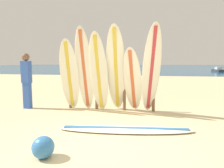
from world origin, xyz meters
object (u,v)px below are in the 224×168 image
(surfboard_leaning_left, at_px, (84,70))
(beach_ball, at_px, (43,147))
(surfboard_rack, at_px, (110,90))
(surfboard_lying_on_sand, at_px, (125,129))
(surfboard_leaning_center, at_px, (116,70))
(beachgoer_standing, at_px, (27,78))
(small_boat_offshore, at_px, (218,70))
(surfboard_leaning_center_left, at_px, (99,73))
(surfboard_leaning_center_right, at_px, (133,81))
(surfboard_leaning_far_left, at_px, (69,75))
(surfboard_leaning_right, at_px, (151,70))

(surfboard_leaning_left, relative_size, beach_ball, 7.24)
(surfboard_rack, relative_size, surfboard_lying_on_sand, 0.92)
(surfboard_leaning_left, distance_m, surfboard_leaning_center, 0.96)
(beachgoer_standing, xyz_separation_m, small_boat_offshore, (14.53, 26.15, -0.70))
(surfboard_leaning_center, relative_size, beachgoer_standing, 1.42)
(surfboard_leaning_center_left, relative_size, small_boat_offshore, 0.79)
(surfboard_lying_on_sand, relative_size, beach_ball, 8.59)
(surfboard_leaning_left, bearing_deg, surfboard_leaning_center, -1.78)
(surfboard_rack, relative_size, surfboard_leaning_left, 1.09)
(beach_ball, bearing_deg, surfboard_leaning_center_right, 68.37)
(surfboard_lying_on_sand, relative_size, beachgoer_standing, 1.69)
(surfboard_leaning_left, distance_m, surfboard_lying_on_sand, 2.41)
(surfboard_leaning_center_left, height_order, surfboard_lying_on_sand, surfboard_leaning_center_left)
(surfboard_leaning_center_left, distance_m, surfboard_lying_on_sand, 2.04)
(surfboard_leaning_left, relative_size, surfboard_leaning_center, 1.00)
(surfboard_leaning_left, xyz_separation_m, surfboard_leaning_center_left, (0.46, -0.12, -0.09))
(surfboard_leaning_far_left, relative_size, surfboard_leaning_center, 0.86)
(surfboard_leaning_center_right, relative_size, beachgoer_standing, 1.08)
(beach_ball, bearing_deg, surfboard_leaning_center, 76.55)
(surfboard_rack, xyz_separation_m, surfboard_leaning_center_right, (0.69, -0.26, 0.32))
(surfboard_leaning_center_left, height_order, beach_ball, surfboard_leaning_center_left)
(beachgoer_standing, bearing_deg, surfboard_leaning_center_left, -2.99)
(small_boat_offshore, bearing_deg, surfboard_rack, -114.68)
(surfboard_leaning_left, distance_m, surfboard_leaning_center_right, 1.46)
(surfboard_leaning_center, relative_size, beach_ball, 7.22)
(surfboard_rack, relative_size, surfboard_leaning_center_left, 1.17)
(surfboard_rack, height_order, surfboard_leaning_center_right, surfboard_leaning_center_right)
(beach_ball, bearing_deg, surfboard_leaning_far_left, 103.62)
(surfboard_leaning_center_right, xyz_separation_m, beach_ball, (-1.17, -2.96, -0.77))
(surfboard_leaning_center_left, bearing_deg, small_boat_offshore, 65.13)
(surfboard_leaning_right, relative_size, small_boat_offshore, 0.85)
(surfboard_rack, bearing_deg, surfboard_leaning_center, -52.27)
(surfboard_rack, xyz_separation_m, surfboard_leaning_center, (0.22, -0.28, 0.61))
(surfboard_leaning_center_left, relative_size, beach_ball, 6.74)
(surfboard_leaning_left, height_order, surfboard_leaning_center_right, surfboard_leaning_left)
(surfboard_leaning_far_left, distance_m, surfboard_leaning_left, 0.49)
(beachgoer_standing, bearing_deg, surfboard_leaning_center, -0.61)
(surfboard_rack, distance_m, beachgoer_standing, 2.66)
(surfboard_leaning_center_left, distance_m, surfboard_leaning_right, 1.49)
(beachgoer_standing, bearing_deg, surfboard_leaning_left, -0.02)
(surfboard_leaning_far_left, height_order, surfboard_leaning_center_right, surfboard_leaning_far_left)
(surfboard_leaning_center, distance_m, beach_ball, 3.20)
(surfboard_leaning_right, height_order, surfboard_lying_on_sand, surfboard_leaning_right)
(surfboard_leaning_center_left, distance_m, beach_ball, 3.02)
(surfboard_lying_on_sand, xyz_separation_m, small_boat_offshore, (11.26, 27.72, 0.22))
(surfboard_leaning_center_left, height_order, surfboard_leaning_center, surfboard_leaning_center)
(surfboard_leaning_right, height_order, beach_ball, surfboard_leaning_right)
(surfboard_leaning_center, bearing_deg, beachgoer_standing, 179.39)
(surfboard_leaning_left, distance_m, beach_ball, 3.16)
(surfboard_leaning_far_left, height_order, beach_ball, surfboard_leaning_far_left)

